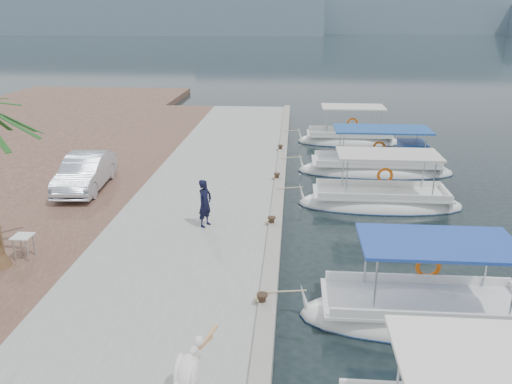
# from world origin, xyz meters

# --- Properties ---
(ground) EXTENTS (400.00, 400.00, 0.00)m
(ground) POSITION_xyz_m (0.00, 0.00, 0.00)
(ground) COLOR black
(ground) RESTS_ON ground
(concrete_quay) EXTENTS (6.00, 40.00, 0.50)m
(concrete_quay) POSITION_xyz_m (-3.00, 5.00, 0.25)
(concrete_quay) COLOR gray
(concrete_quay) RESTS_ON ground
(quay_curb) EXTENTS (0.44, 40.00, 0.12)m
(quay_curb) POSITION_xyz_m (-0.22, 5.00, 0.56)
(quay_curb) COLOR gray
(quay_curb) RESTS_ON concrete_quay
(cobblestone_strip) EXTENTS (4.00, 40.00, 0.50)m
(cobblestone_strip) POSITION_xyz_m (-8.00, 5.00, 0.25)
(cobblestone_strip) COLOR brown
(cobblestone_strip) RESTS_ON ground
(distant_hills) EXTENTS (330.00, 60.00, 18.00)m
(distant_hills) POSITION_xyz_m (29.61, 201.49, 7.61)
(distant_hills) COLOR gray
(distant_hills) RESTS_ON ground
(fishing_caique_b) EXTENTS (6.25, 2.24, 2.83)m
(fishing_caique_b) POSITION_xyz_m (3.71, -3.11, 0.13)
(fishing_caique_b) COLOR white
(fishing_caique_b) RESTS_ON ground
(fishing_caique_c) EXTENTS (6.62, 2.16, 2.83)m
(fishing_caique_c) POSITION_xyz_m (3.90, 4.98, 0.13)
(fishing_caique_c) COLOR white
(fishing_caique_c) RESTS_ON ground
(fishing_caique_d) EXTENTS (7.57, 2.31, 2.83)m
(fishing_caique_d) POSITION_xyz_m (4.48, 9.57, 0.19)
(fishing_caique_d) COLOR white
(fishing_caique_d) RESTS_ON ground
(fishing_caique_e) EXTENTS (6.15, 2.32, 2.83)m
(fishing_caique_e) POSITION_xyz_m (3.66, 15.61, 0.13)
(fishing_caique_e) COLOR white
(fishing_caique_e) RESTS_ON ground
(mooring_bollards) EXTENTS (0.28, 20.28, 0.33)m
(mooring_bollards) POSITION_xyz_m (-0.35, 1.50, 0.69)
(mooring_bollards) COLOR black
(mooring_bollards) RESTS_ON concrete_quay
(pelican) EXTENTS (0.84, 1.38, 1.09)m
(pelican) POSITION_xyz_m (-1.53, -6.70, 1.06)
(pelican) COLOR tan
(pelican) RESTS_ON concrete_quay
(fisherman) EXTENTS (0.62, 0.72, 1.65)m
(fisherman) POSITION_xyz_m (-2.61, 1.34, 1.33)
(fisherman) COLOR black
(fisherman) RESTS_ON concrete_quay
(parked_car) EXTENTS (1.86, 4.46, 1.43)m
(parked_car) POSITION_xyz_m (-8.22, 4.80, 1.22)
(parked_car) COLOR silver
(parked_car) RESTS_ON cobblestone_strip
(folding_table) EXTENTS (0.55, 0.55, 0.73)m
(folding_table) POSITION_xyz_m (-7.56, -1.47, 1.02)
(folding_table) COLOR silver
(folding_table) RESTS_ON cobblestone_strip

